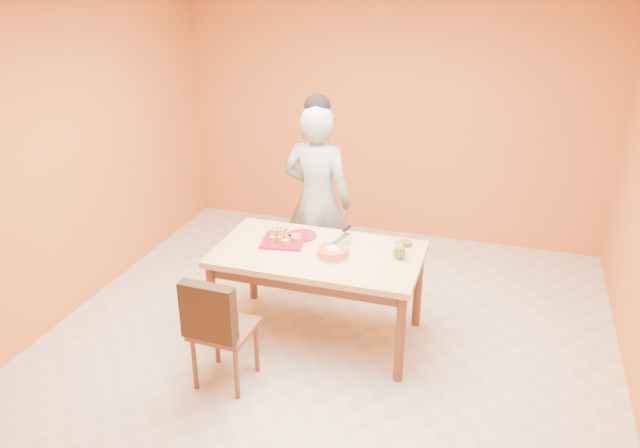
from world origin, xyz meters
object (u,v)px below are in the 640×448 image
(pastry_platter, at_px, (284,241))
(red_dinner_plate, at_px, (302,236))
(sponge_cake, at_px, (333,252))
(dining_table, at_px, (318,262))
(dining_chair, at_px, (223,327))
(egg_ornament, at_px, (399,251))
(person, at_px, (317,201))
(magenta_glass, at_px, (398,248))
(checker_tin, at_px, (405,243))

(pastry_platter, bearing_deg, red_dinner_plate, 52.70)
(pastry_platter, relative_size, sponge_cake, 1.38)
(dining_table, xyz_separation_m, sponge_cake, (0.14, -0.05, 0.13))
(dining_chair, height_order, egg_ornament, dining_chair)
(person, relative_size, magenta_glass, 19.66)
(dining_chair, relative_size, checker_tin, 8.84)
(person, bearing_deg, pastry_platter, 88.68)
(pastry_platter, distance_m, magenta_glass, 0.92)
(egg_ornament, bearing_deg, checker_tin, 67.47)
(person, height_order, checker_tin, person)
(dining_table, relative_size, egg_ornament, 13.07)
(magenta_glass, relative_size, checker_tin, 0.88)
(dining_table, height_order, person, person)
(dining_chair, relative_size, egg_ornament, 7.30)
(pastry_platter, relative_size, magenta_glass, 3.74)
(pastry_platter, xyz_separation_m, checker_tin, (0.94, 0.23, 0.01))
(dining_table, height_order, sponge_cake, sponge_cake)
(dining_chair, xyz_separation_m, checker_tin, (1.08, 1.10, 0.31))
(dining_chair, xyz_separation_m, pastry_platter, (0.14, 0.87, 0.31))
(dining_table, xyz_separation_m, checker_tin, (0.62, 0.32, 0.11))
(pastry_platter, xyz_separation_m, sponge_cake, (0.45, -0.14, 0.03))
(red_dinner_plate, height_order, magenta_glass, magenta_glass)
(person, relative_size, red_dinner_plate, 7.11)
(person, bearing_deg, egg_ornament, 146.98)
(pastry_platter, xyz_separation_m, red_dinner_plate, (0.11, 0.14, -0.00))
(pastry_platter, bearing_deg, egg_ornament, -1.21)
(sponge_cake, bearing_deg, pastry_platter, 163.05)
(dining_chair, bearing_deg, magenta_glass, 43.41)
(sponge_cake, bearing_deg, red_dinner_plate, 141.47)
(dining_chair, xyz_separation_m, sponge_cake, (0.59, 0.73, 0.34))
(dining_table, distance_m, checker_tin, 0.71)
(sponge_cake, xyz_separation_m, checker_tin, (0.49, 0.37, -0.02))
(dining_table, distance_m, red_dinner_plate, 0.32)
(pastry_platter, bearing_deg, dining_chair, -99.06)
(person, distance_m, egg_ornament, 1.10)
(egg_ornament, bearing_deg, dining_table, 163.89)
(pastry_platter, xyz_separation_m, egg_ornament, (0.94, -0.02, 0.05))
(red_dinner_plate, bearing_deg, magenta_glass, -5.16)
(red_dinner_plate, bearing_deg, pastry_platter, -127.30)
(person, xyz_separation_m, checker_tin, (0.87, -0.43, -0.10))
(sponge_cake, relative_size, egg_ornament, 1.97)
(pastry_platter, height_order, magenta_glass, magenta_glass)
(person, distance_m, checker_tin, 0.97)
(person, bearing_deg, magenta_glass, 149.95)
(sponge_cake, relative_size, checker_tin, 2.38)
(dining_chair, xyz_separation_m, person, (0.21, 1.53, 0.41))
(pastry_platter, distance_m, checker_tin, 0.97)
(dining_table, height_order, pastry_platter, pastry_platter)
(dining_table, relative_size, pastry_platter, 4.82)
(sponge_cake, distance_m, checker_tin, 0.61)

